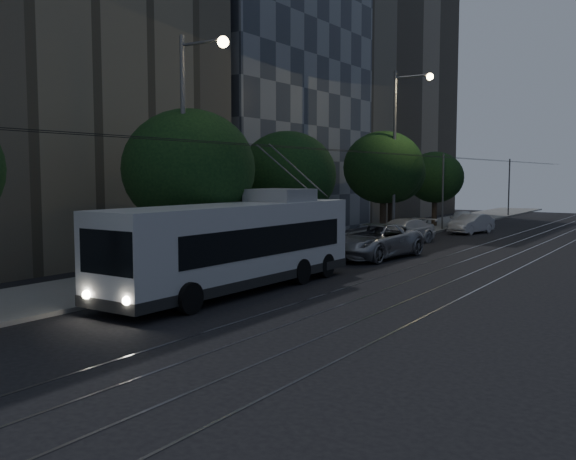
% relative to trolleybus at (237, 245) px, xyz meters
% --- Properties ---
extents(ground, '(120.00, 120.00, 0.00)m').
position_rel_trolleybus_xyz_m(ground, '(2.90, -0.70, -1.76)').
color(ground, black).
rests_on(ground, ground).
extents(sidewalk, '(5.00, 90.00, 0.15)m').
position_rel_trolleybus_xyz_m(sidewalk, '(-4.60, 19.30, -1.69)').
color(sidewalk, slate).
rests_on(sidewalk, ground).
extents(tram_rails, '(4.52, 90.00, 0.02)m').
position_rel_trolleybus_xyz_m(tram_rails, '(5.40, 19.30, -1.75)').
color(tram_rails, '#96959D').
rests_on(tram_rails, ground).
extents(overhead_wires, '(2.23, 90.00, 6.00)m').
position_rel_trolleybus_xyz_m(overhead_wires, '(-2.07, 19.30, 1.71)').
color(overhead_wires, black).
rests_on(overhead_wires, ground).
extents(building_glass_mid, '(14.40, 18.40, 26.80)m').
position_rel_trolleybus_xyz_m(building_glass_mid, '(-16.10, 21.30, 11.66)').
color(building_glass_mid, '#393E49').
rests_on(building_glass_mid, ground).
extents(building_tan_far, '(14.40, 22.40, 34.80)m').
position_rel_trolleybus_xyz_m(building_tan_far, '(-16.10, 41.30, 15.66)').
color(building_tan_far, gray).
rests_on(building_tan_far, ground).
extents(trolleybus, '(2.90, 12.85, 5.63)m').
position_rel_trolleybus_xyz_m(trolleybus, '(0.00, 0.00, 0.00)').
color(trolleybus, silver).
rests_on(trolleybus, ground).
extents(pickup_silver, '(3.61, 6.78, 1.81)m').
position_rel_trolleybus_xyz_m(pickup_silver, '(0.20, 11.47, -0.85)').
color(pickup_silver, '#9D9FA4').
rests_on(pickup_silver, ground).
extents(car_white_a, '(2.57, 4.01, 1.27)m').
position_rel_trolleybus_xyz_m(car_white_a, '(-1.26, 18.30, -1.12)').
color(car_white_a, silver).
rests_on(car_white_a, ground).
extents(car_white_b, '(3.48, 5.80, 1.57)m').
position_rel_trolleybus_xyz_m(car_white_b, '(-1.37, 18.80, -0.97)').
color(car_white_b, silver).
rests_on(car_white_b, ground).
extents(car_white_c, '(2.44, 4.64, 1.45)m').
position_rel_trolleybus_xyz_m(car_white_c, '(0.20, 28.30, -1.03)').
color(car_white_c, silver).
rests_on(car_white_c, ground).
extents(car_white_d, '(2.89, 4.90, 1.57)m').
position_rel_trolleybus_xyz_m(car_white_d, '(-1.40, 31.06, -0.98)').
color(car_white_d, silver).
rests_on(car_white_d, ground).
extents(tree_1, '(5.64, 5.64, 7.17)m').
position_rel_trolleybus_xyz_m(tree_1, '(-3.60, 1.36, 2.87)').
color(tree_1, black).
rests_on(tree_1, ground).
extents(tree_2, '(5.11, 5.11, 6.66)m').
position_rel_trolleybus_xyz_m(tree_2, '(-3.60, 8.97, 2.59)').
color(tree_2, black).
rests_on(tree_2, ground).
extents(tree_3, '(5.45, 5.45, 7.33)m').
position_rel_trolleybus_xyz_m(tree_3, '(-3.60, 20.90, 3.11)').
color(tree_3, black).
rests_on(tree_3, ground).
extents(tree_4, '(4.85, 4.85, 6.72)m').
position_rel_trolleybus_xyz_m(tree_4, '(-4.10, 23.31, 2.77)').
color(tree_4, black).
rests_on(tree_4, ground).
extents(tree_5, '(4.71, 4.71, 6.28)m').
position_rel_trolleybus_xyz_m(tree_5, '(-4.10, 32.14, 2.39)').
color(tree_5, black).
rests_on(tree_5, ground).
extents(streetlamp_near, '(2.40, 0.44, 9.91)m').
position_rel_trolleybus_xyz_m(streetlamp_near, '(-2.49, 0.27, 4.22)').
color(streetlamp_near, '#5E5E60').
rests_on(streetlamp_near, ground).
extents(streetlamp_far, '(2.64, 0.44, 11.03)m').
position_rel_trolleybus_xyz_m(streetlamp_far, '(-1.87, 19.71, 4.83)').
color(streetlamp_far, '#5E5E60').
rests_on(streetlamp_far, ground).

